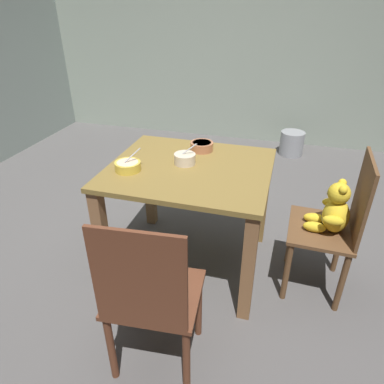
# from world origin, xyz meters

# --- Properties ---
(ground_plane) EXTENTS (5.20, 5.20, 0.04)m
(ground_plane) POSITION_xyz_m (0.00, 0.00, -0.02)
(ground_plane) COLOR #575453
(wall_rear) EXTENTS (5.20, 0.08, 2.96)m
(wall_rear) POSITION_xyz_m (0.00, 2.56, 1.48)
(wall_rear) COLOR gray
(wall_rear) RESTS_ON ground_plane
(dining_table) EXTENTS (0.97, 0.86, 0.73)m
(dining_table) POSITION_xyz_m (0.00, 0.00, 0.59)
(dining_table) COLOR olive
(dining_table) RESTS_ON ground_plane
(teddy_chair_near_right) EXTENTS (0.38, 0.43, 0.90)m
(teddy_chair_near_right) POSITION_xyz_m (0.86, -0.01, 0.52)
(teddy_chair_near_right) COLOR brown
(teddy_chair_near_right) RESTS_ON ground_plane
(teddy_chair_near_front) EXTENTS (0.45, 0.42, 0.91)m
(teddy_chair_near_front) POSITION_xyz_m (0.06, -0.81, 0.54)
(teddy_chair_near_front) COLOR brown
(teddy_chair_near_front) RESTS_ON ground_plane
(porridge_bowl_yellow_near_left) EXTENTS (0.15, 0.15, 0.13)m
(porridge_bowl_yellow_near_left) POSITION_xyz_m (-0.34, -0.15, 0.76)
(porridge_bowl_yellow_near_left) COLOR gold
(porridge_bowl_yellow_near_left) RESTS_ON dining_table
(porridge_bowl_terracotta_far_center) EXTENTS (0.15, 0.15, 0.06)m
(porridge_bowl_terracotta_far_center) POSITION_xyz_m (0.01, 0.27, 0.76)
(porridge_bowl_terracotta_far_center) COLOR #B7714D
(porridge_bowl_terracotta_far_center) RESTS_ON dining_table
(porridge_bowl_cream_center) EXTENTS (0.14, 0.13, 0.13)m
(porridge_bowl_cream_center) POSITION_xyz_m (-0.04, 0.03, 0.77)
(porridge_bowl_cream_center) COLOR beige
(porridge_bowl_cream_center) RESTS_ON dining_table
(metal_pail) EXTENTS (0.27, 0.27, 0.28)m
(metal_pail) POSITION_xyz_m (0.61, 2.15, 0.14)
(metal_pail) COLOR #93969B
(metal_pail) RESTS_ON ground_plane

